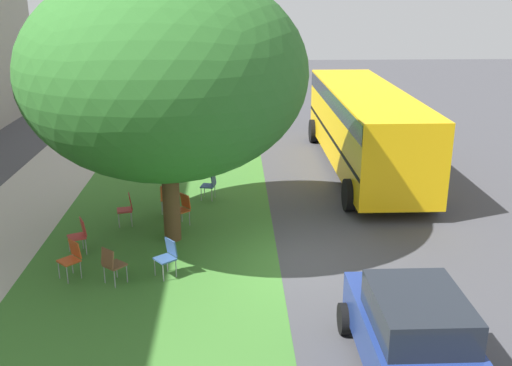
% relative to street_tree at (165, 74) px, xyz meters
% --- Properties ---
extents(ground, '(80.00, 80.00, 0.00)m').
position_rel_street_tree_xyz_m(ground, '(-1.43, -2.88, -4.32)').
color(ground, '#424247').
extents(grass_verge, '(48.00, 6.00, 0.01)m').
position_rel_street_tree_xyz_m(grass_verge, '(-1.43, 0.32, -4.32)').
color(grass_verge, '#3D752D').
rests_on(grass_verge, ground).
extents(street_tree, '(6.89, 6.89, 6.88)m').
position_rel_street_tree_xyz_m(street_tree, '(0.00, 0.00, 0.00)').
color(street_tree, brown).
rests_on(street_tree, ground).
extents(chair_0, '(0.59, 0.59, 0.88)m').
position_rel_street_tree_xyz_m(chair_0, '(-2.05, 2.07, -3.81)').
color(chair_0, '#C64C1E').
rests_on(chair_0, ground).
extents(chair_1, '(0.44, 0.44, 0.88)m').
position_rel_street_tree_xyz_m(chair_1, '(1.84, 0.30, -3.81)').
color(chair_1, '#C64C1E').
rests_on(chair_1, ground).
extents(chair_2, '(0.50, 0.50, 0.88)m').
position_rel_street_tree_xyz_m(chair_2, '(1.04, 1.34, -3.81)').
color(chair_2, '#B7332D').
rests_on(chair_2, ground).
extents(chair_3, '(0.59, 0.59, 0.88)m').
position_rel_street_tree_xyz_m(chair_3, '(0.98, -0.19, -3.81)').
color(chair_3, '#C64C1E').
rests_on(chair_3, ground).
extents(chair_4, '(0.55, 0.56, 0.88)m').
position_rel_street_tree_xyz_m(chair_4, '(-0.73, 2.21, -3.81)').
color(chair_4, '#B7332D').
rests_on(chair_4, ground).
extents(chair_5, '(0.50, 0.51, 0.88)m').
position_rel_street_tree_xyz_m(chair_5, '(2.99, -0.88, -3.81)').
color(chair_5, '#335184').
rests_on(chair_5, ground).
extents(chair_6, '(0.59, 0.59, 0.88)m').
position_rel_street_tree_xyz_m(chair_6, '(-2.40, 1.10, -3.81)').
color(chair_6, brown).
rests_on(chair_6, ground).
extents(chair_7, '(0.58, 0.59, 0.88)m').
position_rel_street_tree_xyz_m(chair_7, '(-2.04, -0.09, -3.81)').
color(chair_7, '#335184').
rests_on(chair_7, ground).
extents(parked_car, '(3.70, 1.92, 1.65)m').
position_rel_street_tree_xyz_m(parked_car, '(-5.97, -4.55, -3.49)').
color(parked_car, navy).
rests_on(parked_car, ground).
extents(school_bus, '(10.40, 2.80, 2.88)m').
position_rel_street_tree_xyz_m(school_bus, '(5.89, -6.25, -2.56)').
color(school_bus, yellow).
rests_on(school_bus, ground).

